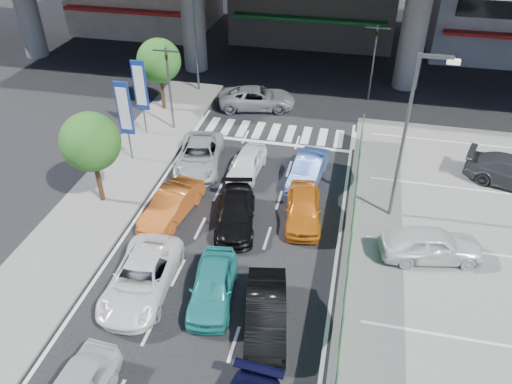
% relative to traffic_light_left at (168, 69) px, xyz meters
% --- Properties ---
extents(ground, '(120.00, 120.00, 0.00)m').
position_rel_traffic_light_left_xyz_m(ground, '(6.20, -12.00, -3.94)').
color(ground, black).
rests_on(ground, ground).
extents(parking_lot, '(12.00, 28.00, 0.06)m').
position_rel_traffic_light_left_xyz_m(parking_lot, '(17.20, -10.00, -3.91)').
color(parking_lot, slate).
rests_on(parking_lot, ground).
extents(sidewalk_left, '(4.00, 30.00, 0.12)m').
position_rel_traffic_light_left_xyz_m(sidewalk_left, '(-0.80, -8.00, -3.88)').
color(sidewalk_left, slate).
rests_on(sidewalk_left, ground).
extents(fence_run, '(0.16, 22.00, 1.80)m').
position_rel_traffic_light_left_xyz_m(fence_run, '(11.50, -11.00, -3.04)').
color(fence_run, '#1E5929').
rests_on(fence_run, ground).
extents(traffic_light_left, '(1.60, 1.24, 5.20)m').
position_rel_traffic_light_left_xyz_m(traffic_light_left, '(0.00, 0.00, 0.00)').
color(traffic_light_left, '#595B60').
rests_on(traffic_light_left, ground).
extents(traffic_light_right, '(1.60, 1.24, 5.20)m').
position_rel_traffic_light_left_xyz_m(traffic_light_right, '(11.70, 7.00, 0.00)').
color(traffic_light_right, '#595B60').
rests_on(traffic_light_right, ground).
extents(street_lamp_right, '(1.65, 0.22, 8.00)m').
position_rel_traffic_light_left_xyz_m(street_lamp_right, '(13.37, -6.00, 0.83)').
color(street_lamp_right, '#595B60').
rests_on(street_lamp_right, ground).
extents(street_lamp_left, '(1.65, 0.22, 8.00)m').
position_rel_traffic_light_left_xyz_m(street_lamp_left, '(-0.13, 6.00, 0.83)').
color(street_lamp_left, '#595B60').
rests_on(street_lamp_left, ground).
extents(signboard_near, '(0.80, 0.14, 4.70)m').
position_rel_traffic_light_left_xyz_m(signboard_near, '(-1.00, -4.01, -0.87)').
color(signboard_near, '#595B60').
rests_on(signboard_near, ground).
extents(signboard_far, '(0.80, 0.14, 4.70)m').
position_rel_traffic_light_left_xyz_m(signboard_far, '(-1.40, -1.01, -0.87)').
color(signboard_far, '#595B60').
rests_on(signboard_far, ground).
extents(tree_near, '(2.80, 2.80, 4.80)m').
position_rel_traffic_light_left_xyz_m(tree_near, '(-0.80, -8.00, -0.55)').
color(tree_near, '#382314').
rests_on(tree_near, ground).
extents(tree_far, '(2.80, 2.80, 4.80)m').
position_rel_traffic_light_left_xyz_m(tree_far, '(-1.60, 2.50, -0.55)').
color(tree_far, '#382314').
rests_on(tree_far, ground).
extents(sedan_white_mid_left, '(2.60, 5.09, 1.38)m').
position_rel_traffic_light_left_xyz_m(sedan_white_mid_left, '(3.59, -13.25, -3.25)').
color(sedan_white_mid_left, white).
rests_on(sedan_white_mid_left, ground).
extents(taxi_teal_mid, '(2.16, 4.23, 1.38)m').
position_rel_traffic_light_left_xyz_m(taxi_teal_mid, '(6.46, -13.03, -3.25)').
color(taxi_teal_mid, teal).
rests_on(taxi_teal_mid, ground).
extents(hatch_black_mid_right, '(2.21, 4.39, 1.38)m').
position_rel_traffic_light_left_xyz_m(hatch_black_mid_right, '(8.75, -13.89, -3.25)').
color(hatch_black_mid_right, black).
rests_on(hatch_black_mid_right, ground).
extents(taxi_orange_left, '(2.13, 4.33, 1.37)m').
position_rel_traffic_light_left_xyz_m(taxi_orange_left, '(3.05, -8.37, -3.25)').
color(taxi_orange_left, orange).
rests_on(taxi_orange_left, ground).
extents(sedan_black_mid, '(2.59, 4.62, 1.26)m').
position_rel_traffic_light_left_xyz_m(sedan_black_mid, '(6.15, -8.33, -3.30)').
color(sedan_black_mid, black).
rests_on(sedan_black_mid, ground).
extents(taxi_orange_right, '(2.15, 4.23, 1.38)m').
position_rel_traffic_light_left_xyz_m(taxi_orange_right, '(9.18, -7.31, -3.25)').
color(taxi_orange_right, orange).
rests_on(taxi_orange_right, ground).
extents(wagon_silver_front_left, '(3.12, 5.29, 1.38)m').
position_rel_traffic_light_left_xyz_m(wagon_silver_front_left, '(2.93, -3.84, -3.25)').
color(wagon_silver_front_left, '#ABAFB3').
rests_on(wagon_silver_front_left, ground).
extents(sedan_white_front_mid, '(1.72, 3.78, 1.26)m').
position_rel_traffic_light_left_xyz_m(sedan_white_front_mid, '(5.65, -3.90, -3.31)').
color(sedan_white_front_mid, white).
rests_on(sedan_white_front_mid, ground).
extents(kei_truck_front_right, '(1.87, 4.17, 1.33)m').
position_rel_traffic_light_left_xyz_m(kei_truck_front_right, '(8.95, -3.92, -3.27)').
color(kei_truck_front_right, '#4A6FCE').
rests_on(kei_truck_front_right, ground).
extents(crossing_wagon_silver, '(5.45, 3.36, 1.41)m').
position_rel_traffic_light_left_xyz_m(crossing_wagon_silver, '(4.41, 4.15, -3.23)').
color(crossing_wagon_silver, '#929398').
rests_on(crossing_wagon_silver, ground).
extents(parked_sedan_white, '(4.53, 2.54, 1.46)m').
position_rel_traffic_light_left_xyz_m(parked_sedan_white, '(14.86, -8.77, -3.15)').
color(parked_sedan_white, silver).
rests_on(parked_sedan_white, parking_lot).
extents(traffic_cone, '(0.47, 0.47, 0.68)m').
position_rel_traffic_light_left_xyz_m(traffic_cone, '(13.56, -7.94, -3.53)').
color(traffic_cone, red).
rests_on(traffic_cone, parking_lot).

